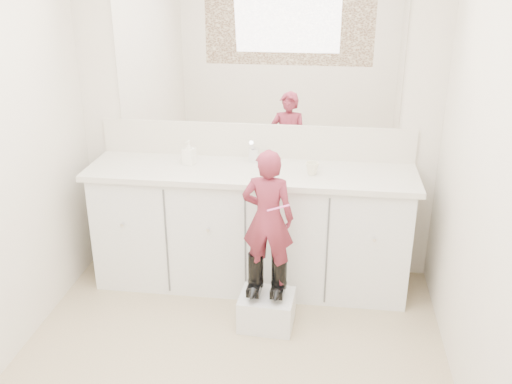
# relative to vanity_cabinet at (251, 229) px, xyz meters

# --- Properties ---
(wall_back) EXTENTS (2.60, 0.00, 2.60)m
(wall_back) POSITION_rel_vanity_cabinet_xyz_m (0.00, 0.27, 0.77)
(wall_back) COLOR beige
(wall_back) RESTS_ON floor
(wall_right) EXTENTS (0.00, 3.00, 3.00)m
(wall_right) POSITION_rel_vanity_cabinet_xyz_m (1.30, -1.23, 0.78)
(wall_right) COLOR beige
(wall_right) RESTS_ON floor
(vanity_cabinet) EXTENTS (2.20, 0.55, 0.85)m
(vanity_cabinet) POSITION_rel_vanity_cabinet_xyz_m (0.00, 0.00, 0.00)
(vanity_cabinet) COLOR silver
(vanity_cabinet) RESTS_ON floor
(countertop) EXTENTS (2.28, 0.58, 0.04)m
(countertop) POSITION_rel_vanity_cabinet_xyz_m (0.00, -0.01, 0.45)
(countertop) COLOR beige
(countertop) RESTS_ON vanity_cabinet
(backsplash) EXTENTS (2.28, 0.03, 0.25)m
(backsplash) POSITION_rel_vanity_cabinet_xyz_m (0.00, 0.26, 0.59)
(backsplash) COLOR beige
(backsplash) RESTS_ON countertop
(mirror) EXTENTS (2.00, 0.02, 1.00)m
(mirror) POSITION_rel_vanity_cabinet_xyz_m (0.00, 0.26, 1.22)
(mirror) COLOR white
(mirror) RESTS_ON wall_back
(dot_panel) EXTENTS (2.00, 0.01, 1.20)m
(dot_panel) POSITION_rel_vanity_cabinet_xyz_m (0.00, -2.71, 1.22)
(dot_panel) COLOR #472819
(dot_panel) RESTS_ON wall_front
(faucet) EXTENTS (0.08, 0.08, 0.10)m
(faucet) POSITION_rel_vanity_cabinet_xyz_m (0.00, 0.15, 0.52)
(faucet) COLOR silver
(faucet) RESTS_ON countertop
(cup) EXTENTS (0.12, 0.12, 0.08)m
(cup) POSITION_rel_vanity_cabinet_xyz_m (0.42, -0.05, 0.51)
(cup) COLOR #EEE5BE
(cup) RESTS_ON countertop
(soap_bottle) EXTENTS (0.09, 0.10, 0.17)m
(soap_bottle) POSITION_rel_vanity_cabinet_xyz_m (-0.45, 0.05, 0.55)
(soap_bottle) COLOR white
(soap_bottle) RESTS_ON countertop
(step_stool) EXTENTS (0.36, 0.31, 0.22)m
(step_stool) POSITION_rel_vanity_cabinet_xyz_m (0.18, -0.54, -0.31)
(step_stool) COLOR silver
(step_stool) RESTS_ON floor
(boot_left) EXTENTS (0.12, 0.20, 0.29)m
(boot_left) POSITION_rel_vanity_cabinet_xyz_m (0.10, -0.52, -0.06)
(boot_left) COLOR black
(boot_left) RESTS_ON step_stool
(boot_right) EXTENTS (0.12, 0.20, 0.29)m
(boot_right) POSITION_rel_vanity_cabinet_xyz_m (0.25, -0.52, -0.06)
(boot_right) COLOR black
(boot_right) RESTS_ON step_stool
(toddler) EXTENTS (0.33, 0.23, 0.88)m
(toddler) POSITION_rel_vanity_cabinet_xyz_m (0.18, -0.52, 0.34)
(toddler) COLOR #B5374E
(toddler) RESTS_ON step_stool
(toothbrush) EXTENTS (0.14, 0.02, 0.06)m
(toothbrush) POSITION_rel_vanity_cabinet_xyz_m (0.25, -0.60, 0.45)
(toothbrush) COLOR #FB61BC
(toothbrush) RESTS_ON toddler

